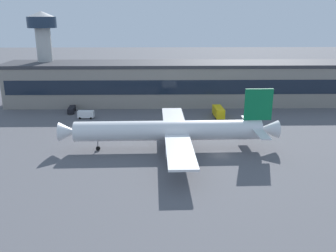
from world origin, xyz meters
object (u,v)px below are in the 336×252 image
airliner (172,130)px  fuel_truck (218,112)px  belt_loader (72,109)px  crew_van (86,114)px  control_tower (44,47)px

airliner → fuel_truck: size_ratio=6.47×
airliner → belt_loader: 50.21m
airliner → crew_van: size_ratio=10.43×
airliner → crew_van: airliner is taller
control_tower → belt_loader: 29.47m
crew_van → control_tower: bearing=127.9°
control_tower → belt_loader: bearing=-53.6°
crew_van → fuel_truck: bearing=1.1°
airliner → belt_loader: airliner is taller
fuel_truck → belt_loader: 50.80m
control_tower → crew_van: control_tower is taller
fuel_truck → crew_van: bearing=-178.9°
control_tower → airliner: bearing=-49.2°
airliner → crew_van: 40.21m
airliner → crew_van: bearing=133.2°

